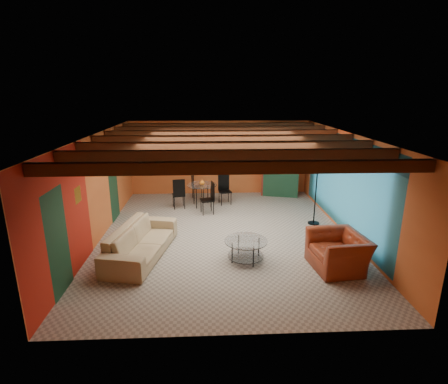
{
  "coord_description": "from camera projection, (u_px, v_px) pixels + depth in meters",
  "views": [
    {
      "loc": [
        -0.42,
        -8.68,
        3.76
      ],
      "look_at": [
        0.0,
        0.2,
        1.15
      ],
      "focal_mm": 27.97,
      "sensor_mm": 36.0,
      "label": 1
    }
  ],
  "objects": [
    {
      "name": "room",
      "position": [
        224.0,
        147.0,
        8.84
      ],
      "size": [
        6.52,
        8.01,
        2.71
      ],
      "color": "gray",
      "rests_on": "ground"
    },
    {
      "name": "sofa",
      "position": [
        141.0,
        241.0,
        8.13
      ],
      "size": [
        1.47,
        2.67,
        0.74
      ],
      "primitive_type": "imported",
      "rotation": [
        0.0,
        0.0,
        1.37
      ],
      "color": "tan",
      "rests_on": "ground"
    },
    {
      "name": "armchair",
      "position": [
        338.0,
        252.0,
        7.56
      ],
      "size": [
        1.19,
        1.33,
        0.78
      ],
      "primitive_type": "imported",
      "rotation": [
        0.0,
        0.0,
        -1.45
      ],
      "color": "maroon",
      "rests_on": "ground"
    },
    {
      "name": "coffee_table",
      "position": [
        246.0,
        250.0,
        7.95
      ],
      "size": [
        1.27,
        1.27,
        0.5
      ],
      "primitive_type": null,
      "rotation": [
        0.0,
        0.0,
        -0.38
      ],
      "color": "white",
      "rests_on": "ground"
    },
    {
      "name": "dining_table",
      "position": [
        202.0,
        191.0,
        11.63
      ],
      "size": [
        2.33,
        2.33,
        1.02
      ],
      "primitive_type": null,
      "rotation": [
        0.0,
        0.0,
        0.21
      ],
      "color": "white",
      "rests_on": "ground"
    },
    {
      "name": "armoire",
      "position": [
        280.0,
        166.0,
        12.74
      ],
      "size": [
        1.33,
        0.89,
        2.14
      ],
      "primitive_type": "cube",
      "rotation": [
        0.0,
        0.0,
        -0.26
      ],
      "color": "maroon",
      "rests_on": "ground"
    },
    {
      "name": "floor_lamp",
      "position": [
        316.0,
        190.0,
        9.92
      ],
      "size": [
        0.51,
        0.51,
        2.05
      ],
      "primitive_type": null,
      "rotation": [
        0.0,
        0.0,
        0.24
      ],
      "color": "black",
      "rests_on": "ground"
    },
    {
      "name": "ceiling_fan",
      "position": [
        224.0,
        148.0,
        8.73
      ],
      "size": [
        1.5,
        1.5,
        0.44
      ],
      "primitive_type": null,
      "color": "#472614",
      "rests_on": "ceiling"
    },
    {
      "name": "painting",
      "position": [
        194.0,
        150.0,
        12.69
      ],
      "size": [
        1.05,
        0.03,
        0.65
      ],
      "primitive_type": "cube",
      "color": "black",
      "rests_on": "wall_back"
    },
    {
      "name": "potted_plant",
      "position": [
        281.0,
        130.0,
        12.37
      ],
      "size": [
        0.57,
        0.53,
        0.51
      ],
      "primitive_type": "imported",
      "rotation": [
        0.0,
        0.0,
        0.33
      ],
      "color": "#26661E",
      "rests_on": "armoire"
    },
    {
      "name": "vase",
      "position": [
        202.0,
        174.0,
        11.46
      ],
      "size": [
        0.21,
        0.21,
        0.18
      ],
      "primitive_type": "imported",
      "rotation": [
        0.0,
        0.0,
        0.26
      ],
      "color": "orange",
      "rests_on": "dining_table"
    }
  ]
}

